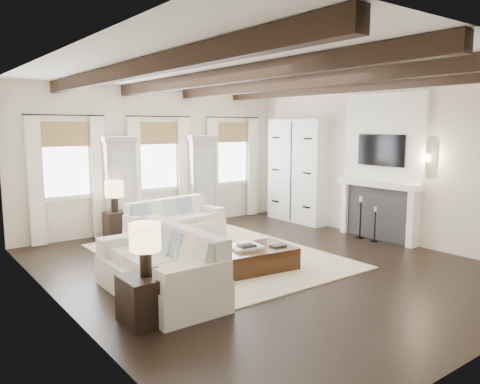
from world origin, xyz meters
TOP-DOWN VIEW (x-y plane):
  - ground at (0.00, 0.00)m, footprint 7.50×7.50m
  - room_shell at (0.75, 0.90)m, footprint 6.54×7.54m
  - area_rug at (-0.28, 0.95)m, footprint 3.43×4.46m
  - sofa_back at (-0.32, 2.43)m, footprint 2.09×1.19m
  - sofa_left at (-1.99, -0.24)m, footprint 1.00×2.19m
  - ottoman at (-0.30, -0.06)m, footprint 1.49×1.04m
  - tray at (-0.37, -0.02)m, footprint 0.54×0.44m
  - book_lower at (-0.39, -0.08)m, footprint 0.28×0.23m
  - book_upper at (-0.41, -0.02)m, footprint 0.24×0.20m
  - book_loose at (0.11, -0.26)m, footprint 0.26×0.21m
  - side_table_front at (-2.56, -0.92)m, footprint 0.57×0.57m
  - lamp_front at (-2.56, -0.92)m, footprint 0.37×0.37m
  - side_table_back at (-1.31, 3.11)m, footprint 0.41×0.41m
  - lamp_back at (-1.31, 3.11)m, footprint 0.37×0.37m
  - candlestick_near at (2.90, -0.10)m, footprint 0.14×0.14m
  - candlestick_far at (2.90, 0.27)m, footprint 0.18×0.18m

SIDE VIEW (x-z plane):
  - ground at x=0.00m, z-range 0.00..0.00m
  - area_rug at x=-0.28m, z-range 0.00..0.02m
  - ottoman at x=-0.30m, z-range 0.00..0.37m
  - side_table_front at x=-2.56m, z-range 0.00..0.57m
  - candlestick_near at x=2.90m, z-range -0.06..0.65m
  - side_table_back at x=-1.31m, z-range 0.00..0.61m
  - sofa_back at x=-0.32m, z-range -0.08..0.77m
  - candlestick_far at x=2.90m, z-range -0.08..0.81m
  - book_loose at x=0.11m, z-range 0.37..0.40m
  - sofa_left at x=-1.99m, z-range -0.08..0.86m
  - tray at x=-0.37m, z-range 0.37..0.41m
  - book_lower at x=-0.39m, z-range 0.41..0.45m
  - book_upper at x=-0.41m, z-range 0.45..0.48m
  - lamp_front at x=-2.56m, z-range 0.69..1.33m
  - lamp_back at x=-1.31m, z-range 0.72..1.35m
  - room_shell at x=0.75m, z-range 0.28..3.50m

